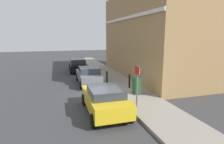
{
  "coord_description": "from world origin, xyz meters",
  "views": [
    {
      "loc": [
        -2.97,
        -11.71,
        3.97
      ],
      "look_at": [
        1.14,
        1.86,
        1.2
      ],
      "focal_mm": 29.82,
      "sensor_mm": 36.0,
      "label": 1
    }
  ],
  "objects_px": {
    "utility_cabinet": "(137,86)",
    "street_sign": "(137,80)",
    "car_yellow": "(105,99)",
    "bollard_near_cabinet": "(129,80)",
    "car_black": "(78,65)",
    "car_grey": "(89,75)",
    "bollard_far_kerb": "(107,77)"
  },
  "relations": [
    {
      "from": "car_yellow",
      "to": "car_grey",
      "type": "relative_size",
      "value": 0.99
    },
    {
      "from": "car_black",
      "to": "bollard_near_cabinet",
      "type": "relative_size",
      "value": 3.85
    },
    {
      "from": "car_yellow",
      "to": "car_grey",
      "type": "bearing_deg",
      "value": -2.06
    },
    {
      "from": "utility_cabinet",
      "to": "street_sign",
      "type": "bearing_deg",
      "value": -114.34
    },
    {
      "from": "car_grey",
      "to": "street_sign",
      "type": "height_order",
      "value": "street_sign"
    },
    {
      "from": "car_yellow",
      "to": "street_sign",
      "type": "distance_m",
      "value": 1.95
    },
    {
      "from": "car_grey",
      "to": "bollard_near_cabinet",
      "type": "distance_m",
      "value": 3.58
    },
    {
      "from": "car_black",
      "to": "car_grey",
      "type": "bearing_deg",
      "value": -176.11
    },
    {
      "from": "car_grey",
      "to": "car_black",
      "type": "distance_m",
      "value": 5.92
    },
    {
      "from": "car_black",
      "to": "bollard_far_kerb",
      "type": "bearing_deg",
      "value": -165.48
    },
    {
      "from": "street_sign",
      "to": "bollard_far_kerb",
      "type": "bearing_deg",
      "value": 91.66
    },
    {
      "from": "bollard_near_cabinet",
      "to": "street_sign",
      "type": "height_order",
      "value": "street_sign"
    },
    {
      "from": "car_yellow",
      "to": "car_black",
      "type": "bearing_deg",
      "value": 0.25
    },
    {
      "from": "car_grey",
      "to": "bollard_near_cabinet",
      "type": "height_order",
      "value": "car_grey"
    },
    {
      "from": "utility_cabinet",
      "to": "bollard_far_kerb",
      "type": "distance_m",
      "value": 3.41
    },
    {
      "from": "bollard_far_kerb",
      "to": "car_black",
      "type": "bearing_deg",
      "value": 102.96
    },
    {
      "from": "bollard_far_kerb",
      "to": "street_sign",
      "type": "height_order",
      "value": "street_sign"
    },
    {
      "from": "bollard_near_cabinet",
      "to": "car_yellow",
      "type": "bearing_deg",
      "value": -128.11
    },
    {
      "from": "car_grey",
      "to": "car_black",
      "type": "relative_size",
      "value": 1.01
    },
    {
      "from": "car_yellow",
      "to": "bollard_near_cabinet",
      "type": "bearing_deg",
      "value": -37.8
    },
    {
      "from": "utility_cabinet",
      "to": "car_yellow",
      "type": "bearing_deg",
      "value": -142.68
    },
    {
      "from": "utility_cabinet",
      "to": "bollard_far_kerb",
      "type": "xyz_separation_m",
      "value": [
        -1.18,
        3.2,
        0.02
      ]
    },
    {
      "from": "utility_cabinet",
      "to": "bollard_near_cabinet",
      "type": "xyz_separation_m",
      "value": [
        0.1,
        1.53,
        0.02
      ]
    },
    {
      "from": "street_sign",
      "to": "car_yellow",
      "type": "bearing_deg",
      "value": 174.4
    },
    {
      "from": "car_black",
      "to": "utility_cabinet",
      "type": "xyz_separation_m",
      "value": [
        2.73,
        -9.92,
        -0.07
      ]
    },
    {
      "from": "car_grey",
      "to": "utility_cabinet",
      "type": "xyz_separation_m",
      "value": [
        2.49,
        -4.01,
        -0.06
      ]
    },
    {
      "from": "car_yellow",
      "to": "car_black",
      "type": "relative_size",
      "value": 1.0
    },
    {
      "from": "car_black",
      "to": "bollard_far_kerb",
      "type": "relative_size",
      "value": 3.85
    },
    {
      "from": "car_yellow",
      "to": "car_black",
      "type": "xyz_separation_m",
      "value": [
        0.01,
        12.01,
        0.0
      ]
    },
    {
      "from": "car_black",
      "to": "bollard_far_kerb",
      "type": "distance_m",
      "value": 6.9
    },
    {
      "from": "utility_cabinet",
      "to": "bollard_near_cabinet",
      "type": "distance_m",
      "value": 1.53
    },
    {
      "from": "bollard_far_kerb",
      "to": "street_sign",
      "type": "relative_size",
      "value": 0.45
    }
  ]
}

